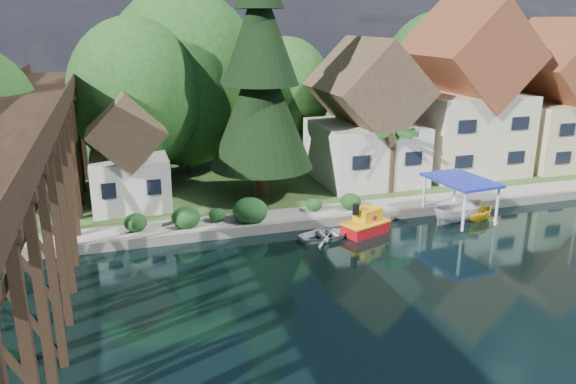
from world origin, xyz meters
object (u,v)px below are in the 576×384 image
at_px(conifer, 260,75).
at_px(palm_tree, 393,135).
at_px(house_left, 366,121).
at_px(tugboat, 366,224).
at_px(boat_canopy, 459,204).
at_px(shed, 128,158).
at_px(boat_white_a, 326,233).
at_px(boat_yellow, 480,209).
at_px(house_right, 556,103).
at_px(trestle_bridge, 26,179).
at_px(house_center, 463,99).

height_order(conifer, palm_tree, conifer).
xyz_separation_m(house_left, palm_tree, (0.40, -3.93, -0.33)).
relative_size(conifer, tugboat, 5.38).
bearing_deg(house_left, palm_tree, -84.23).
distance_m(tugboat, boat_canopy, 6.65).
relative_size(shed, boat_canopy, 1.61).
distance_m(shed, boat_white_a, 14.33).
bearing_deg(boat_yellow, house_right, -78.84).
distance_m(trestle_bridge, tugboat, 19.26).
xyz_separation_m(shed, conifer, (9.08, -0.54, 5.28)).
distance_m(house_right, palm_tree, 18.06).
relative_size(conifer, palm_tree, 3.62).
bearing_deg(shed, house_left, 4.77).
xyz_separation_m(house_right, shed, (-36.00, -1.50, -1.95)).
distance_m(house_left, conifer, 9.97).
distance_m(trestle_bridge, conifer, 17.01).
bearing_deg(conifer, house_right, 4.34).
height_order(palm_tree, tugboat, palm_tree).
relative_size(shed, tugboat, 2.36).
relative_size(house_right, conifer, 0.70).
height_order(house_right, tugboat, house_right).
distance_m(house_center, boat_canopy, 13.37).
xyz_separation_m(house_right, conifer, (-26.92, -2.04, 3.33)).
bearing_deg(house_center, palm_tree, -152.77).
bearing_deg(conifer, trestle_bridge, -148.03).
bearing_deg(boat_white_a, house_center, -64.74).
relative_size(conifer, boat_canopy, 3.66).
distance_m(conifer, tugboat, 12.40).
distance_m(palm_tree, tugboat, 8.67).
bearing_deg(palm_tree, tugboat, -128.60).
height_order(boat_canopy, boat_yellow, boat_canopy).
bearing_deg(boat_canopy, conifer, 145.12).
xyz_separation_m(conifer, tugboat, (4.57, -7.83, -8.46)).
height_order(palm_tree, boat_canopy, palm_tree).
relative_size(house_left, boat_white_a, 3.24).
xyz_separation_m(house_center, palm_tree, (-8.60, -4.43, -1.61)).
distance_m(house_center, palm_tree, 9.81).
relative_size(shed, palm_tree, 1.59).
bearing_deg(boat_canopy, tugboat, -179.72).
relative_size(house_right, boat_canopy, 2.55).
bearing_deg(trestle_bridge, boat_yellow, 2.09).
height_order(trestle_bridge, house_right, house_right).
bearing_deg(house_center, shed, -175.76).
xyz_separation_m(conifer, boat_white_a, (1.93, -7.95, -8.75)).
distance_m(house_center, boat_yellow, 12.83).
height_order(trestle_bridge, house_left, house_left).
relative_size(shed, conifer, 0.44).
height_order(shed, boat_white_a, shed).
relative_size(house_left, house_center, 0.79).
relative_size(conifer, boat_white_a, 5.25).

